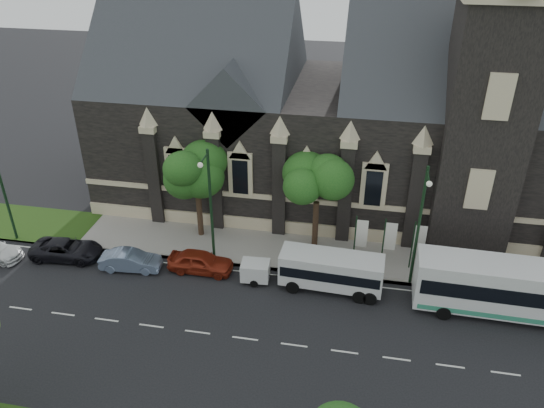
% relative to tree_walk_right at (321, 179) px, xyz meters
% --- Properties ---
extents(ground, '(160.00, 160.00, 0.00)m').
position_rel_tree_walk_right_xyz_m(ground, '(-3.21, -10.71, -5.82)').
color(ground, black).
rests_on(ground, ground).
extents(sidewalk, '(80.00, 5.00, 0.15)m').
position_rel_tree_walk_right_xyz_m(sidewalk, '(-3.21, -1.21, -5.74)').
color(sidewalk, gray).
rests_on(sidewalk, ground).
extents(museum, '(40.00, 17.70, 29.90)m').
position_rel_tree_walk_right_xyz_m(museum, '(1.90, 8.07, 2.35)').
color(museum, black).
rests_on(museum, ground).
extents(tree_walk_right, '(4.08, 4.08, 7.80)m').
position_rel_tree_walk_right_xyz_m(tree_walk_right, '(0.00, 0.00, 0.00)').
color(tree_walk_right, black).
rests_on(tree_walk_right, ground).
extents(tree_walk_left, '(3.91, 3.91, 7.64)m').
position_rel_tree_walk_right_xyz_m(tree_walk_left, '(-9.01, -0.01, -0.08)').
color(tree_walk_left, black).
rests_on(tree_walk_left, ground).
extents(street_lamp_near, '(0.36, 1.88, 9.00)m').
position_rel_tree_walk_right_xyz_m(street_lamp_near, '(6.79, -3.62, -0.71)').
color(street_lamp_near, '#16321B').
rests_on(street_lamp_near, ground).
extents(street_lamp_mid, '(0.36, 1.88, 9.00)m').
position_rel_tree_walk_right_xyz_m(street_lamp_mid, '(-7.21, -3.62, -0.71)').
color(street_lamp_mid, '#16321B').
rests_on(street_lamp_mid, ground).
extents(banner_flag_left, '(0.90, 0.10, 4.00)m').
position_rel_tree_walk_right_xyz_m(banner_flag_left, '(3.08, -1.71, -3.43)').
color(banner_flag_left, '#16321B').
rests_on(banner_flag_left, ground).
extents(banner_flag_center, '(0.90, 0.10, 4.00)m').
position_rel_tree_walk_right_xyz_m(banner_flag_center, '(5.08, -1.71, -3.43)').
color(banner_flag_center, '#16321B').
rests_on(banner_flag_center, ground).
extents(banner_flag_right, '(0.90, 0.10, 4.00)m').
position_rel_tree_walk_right_xyz_m(banner_flag_right, '(7.08, -1.71, -3.43)').
color(banner_flag_right, '#16321B').
rests_on(banner_flag_right, ground).
extents(tour_coach, '(12.88, 3.20, 3.74)m').
position_rel_tree_walk_right_xyz_m(tour_coach, '(13.24, -5.48, -3.78)').
color(tour_coach, silver).
rests_on(tour_coach, ground).
extents(shuttle_bus, '(6.97, 2.72, 2.65)m').
position_rel_tree_walk_right_xyz_m(shuttle_bus, '(1.43, -4.91, -4.28)').
color(shuttle_bus, silver).
rests_on(shuttle_bus, ground).
extents(box_trailer, '(2.84, 1.67, 1.49)m').
position_rel_tree_walk_right_xyz_m(box_trailer, '(-3.78, -5.04, -4.97)').
color(box_trailer, silver).
rests_on(box_trailer, ground).
extents(sedan, '(4.47, 1.91, 1.43)m').
position_rel_tree_walk_right_xyz_m(sedan, '(-12.84, -5.34, -5.10)').
color(sedan, '#7285A5').
rests_on(sedan, ground).
extents(car_far_red, '(4.64, 1.90, 1.58)m').
position_rel_tree_walk_right_xyz_m(car_far_red, '(-7.85, -4.64, -5.03)').
color(car_far_red, maroon).
rests_on(car_far_red, ground).
extents(car_far_black, '(5.31, 2.75, 1.43)m').
position_rel_tree_walk_right_xyz_m(car_far_black, '(-18.09, -4.88, -5.10)').
color(car_far_black, black).
rests_on(car_far_black, ground).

